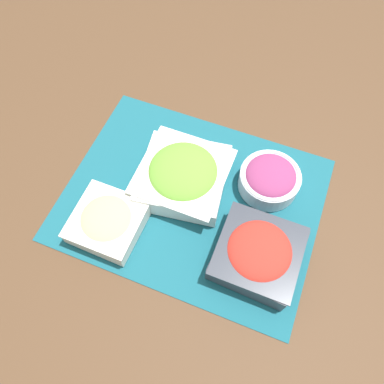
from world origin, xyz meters
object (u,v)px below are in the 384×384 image
tomato_bowl (258,253)px  lettuce_bowl (183,175)px  cucumber_bowl (108,221)px  onion_bowl (270,178)px

tomato_bowl → lettuce_bowl: lettuce_bowl is taller
cucumber_bowl → lettuce_bowl: size_ratio=0.68×
tomato_bowl → lettuce_bowl: size_ratio=0.80×
lettuce_bowl → onion_bowl: bearing=-160.7°
cucumber_bowl → tomato_bowl: bearing=-171.8°
tomato_bowl → lettuce_bowl: (0.21, -0.12, 0.00)m
cucumber_bowl → onion_bowl: bearing=-142.4°
cucumber_bowl → lettuce_bowl: lettuce_bowl is taller
onion_bowl → cucumber_bowl: bearing=37.6°
cucumber_bowl → onion_bowl: size_ratio=1.05×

